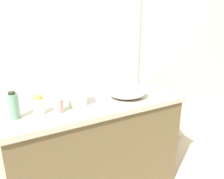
{
  "coord_description": "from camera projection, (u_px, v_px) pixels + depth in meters",
  "views": [
    {
      "loc": [
        -0.67,
        -0.94,
        1.41
      ],
      "look_at": [
        0.08,
        0.39,
        0.94
      ],
      "focal_mm": 32.02,
      "sensor_mm": 36.0,
      "label": 1
    }
  ],
  "objects": [
    {
      "name": "perfume_bottle",
      "position": [
        39.0,
        106.0,
        1.31
      ],
      "size": [
        0.07,
        0.07,
        0.13
      ],
      "color": "white",
      "rests_on": "vanity_counter"
    },
    {
      "name": "soap_dispenser",
      "position": [
        59.0,
        104.0,
        1.34
      ],
      "size": [
        0.06,
        0.06,
        0.15
      ],
      "color": "pink",
      "rests_on": "vanity_counter"
    },
    {
      "name": "faucet",
      "position": [
        117.0,
        81.0,
        1.78
      ],
      "size": [
        0.03,
        0.15,
        0.18
      ],
      "color": "silver",
      "rests_on": "vanity_counter"
    },
    {
      "name": "tissue_box",
      "position": [
        76.0,
        95.0,
        1.48
      ],
      "size": [
        0.15,
        0.15,
        0.18
      ],
      "color": "#B1D5AD",
      "rests_on": "vanity_counter"
    },
    {
      "name": "bathroom_wall_rear",
      "position": [
        85.0,
        42.0,
        1.74
      ],
      "size": [
        6.0,
        0.06,
        2.6
      ],
      "primitive_type": "cube",
      "color": "silver",
      "rests_on": "ground"
    },
    {
      "name": "sink_basin",
      "position": [
        127.0,
        91.0,
        1.65
      ],
      "size": [
        0.33,
        0.31,
        0.1
      ],
      "primitive_type": "ellipsoid",
      "color": "silver",
      "rests_on": "vanity_counter"
    },
    {
      "name": "wall_mirror_panel",
      "position": [
        80.0,
        20.0,
        1.63
      ],
      "size": [
        1.21,
        0.01,
        1.23
      ],
      "primitive_type": "cube",
      "color": "#B2BCC6",
      "rests_on": "vanity_counter"
    },
    {
      "name": "lotion_bottle",
      "position": [
        13.0,
        106.0,
        1.24
      ],
      "size": [
        0.07,
        0.07,
        0.18
      ],
      "color": "gray",
      "rests_on": "vanity_counter"
    },
    {
      "name": "candle_jar",
      "position": [
        154.0,
        87.0,
        1.87
      ],
      "size": [
        0.05,
        0.05,
        0.04
      ],
      "primitive_type": "cylinder",
      "color": "silver",
      "rests_on": "vanity_counter"
    },
    {
      "name": "vanity_counter",
      "position": [
        97.0,
        148.0,
        1.7
      ],
      "size": [
        1.4,
        0.56,
        0.86
      ],
      "color": "brown",
      "rests_on": "ground"
    }
  ]
}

